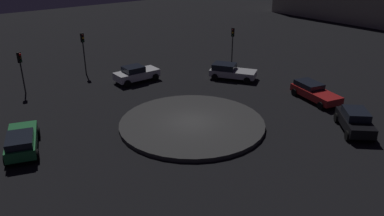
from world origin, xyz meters
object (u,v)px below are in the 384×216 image
object	(u,v)px
car_black	(355,120)
car_white	(136,74)
traffic_light_east	(83,45)
traffic_light_northeast	(21,64)
car_green	(22,141)
traffic_light_southeast	(233,39)
car_red	(314,92)
car_silver	(231,71)

from	to	relation	value
car_black	car_white	bearing A→B (deg)	-117.03
traffic_light_east	traffic_light_northeast	bearing A→B (deg)	-79.01
traffic_light_east	traffic_light_northeast	xyz separation A→B (m)	(-1.89, 6.39, -0.31)
car_black	traffic_light_east	size ratio (longest dim) A/B	0.99
car_green	car_black	world-z (taller)	car_black
car_black	traffic_light_northeast	distance (m)	27.13
car_green	car_white	world-z (taller)	car_white
traffic_light_northeast	traffic_light_southeast	world-z (taller)	traffic_light_southeast
car_green	traffic_light_east	xyz separation A→B (m)	(12.46, -9.38, 2.19)
car_red	traffic_light_east	size ratio (longest dim) A/B	1.15
car_white	traffic_light_east	bearing A→B (deg)	120.54
car_black	traffic_light_northeast	xyz separation A→B (m)	(21.45, 16.50, 1.84)
car_red	car_white	size ratio (longest dim) A/B	1.14
car_white	traffic_light_east	world-z (taller)	traffic_light_east
car_white	car_silver	xyz separation A→B (m)	(-4.75, -7.77, -0.04)
traffic_light_southeast	car_silver	bearing A→B (deg)	9.49
traffic_light_southeast	car_green	bearing A→B (deg)	-22.81
car_white	traffic_light_southeast	distance (m)	11.04
car_green	traffic_light_northeast	size ratio (longest dim) A/B	1.28
car_red	traffic_light_southeast	size ratio (longest dim) A/B	1.18
car_white	traffic_light_east	distance (m)	6.17
car_silver	traffic_light_east	size ratio (longest dim) A/B	1.12
car_white	traffic_light_southeast	world-z (taller)	traffic_light_southeast
car_silver	traffic_light_northeast	bearing A→B (deg)	-148.37
car_black	traffic_light_northeast	bearing A→B (deg)	-100.66
car_red	traffic_light_southeast	bearing A→B (deg)	-172.65
traffic_light_east	car_white	bearing A→B (deg)	25.57
car_green	car_red	bearing A→B (deg)	-86.45
car_white	car_black	distance (m)	19.73
car_green	traffic_light_southeast	distance (m)	23.89
car_silver	traffic_light_east	distance (m)	14.64
car_white	traffic_light_southeast	size ratio (longest dim) A/B	1.03
car_green	traffic_light_southeast	world-z (taller)	traffic_light_southeast
car_white	car_green	bearing A→B (deg)	-149.19
traffic_light_northeast	car_green	bearing A→B (deg)	-45.40
car_red	car_black	size ratio (longest dim) A/B	1.16
traffic_light_east	traffic_light_northeast	size ratio (longest dim) A/B	1.12
traffic_light_east	traffic_light_southeast	world-z (taller)	traffic_light_east
traffic_light_east	traffic_light_southeast	size ratio (longest dim) A/B	1.02
traffic_light_northeast	traffic_light_east	bearing A→B (deg)	76.85
car_white	traffic_light_northeast	world-z (taller)	traffic_light_northeast
car_red	car_silver	xyz separation A→B (m)	(8.28, 1.95, 0.03)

